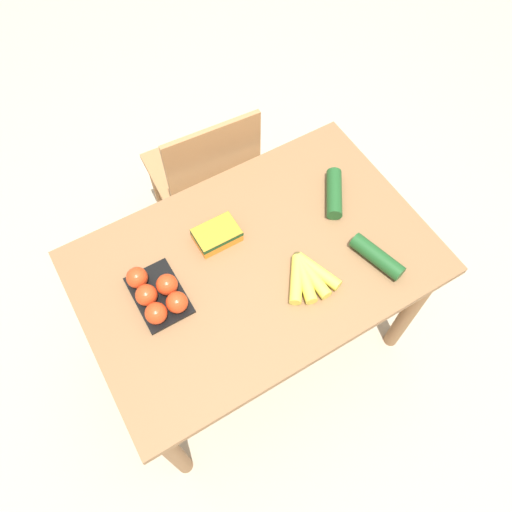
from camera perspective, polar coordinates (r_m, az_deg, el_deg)
The scene contains 8 objects.
ground_plane at distance 2.32m, azimuth -0.00°, elevation -9.32°, with size 12.00×12.00×0.00m, color #B7A88E.
dining_table at distance 1.75m, azimuth -0.00°, elevation -2.34°, with size 1.17×0.77×0.73m.
chair at distance 2.20m, azimuth -5.72°, elevation 8.94°, with size 0.44×0.42×0.88m.
banana_bunch at distance 1.61m, azimuth 5.89°, elevation -2.24°, with size 0.19×0.18×0.04m.
tomato_pack at distance 1.58m, azimuth -11.25°, elevation -4.34°, with size 0.15×0.22×0.08m.
carrot_bag at distance 1.67m, azimuth -4.50°, elevation 2.49°, with size 0.15×0.10×0.05m.
cucumber_near at distance 1.79m, azimuth 8.93°, elevation 7.09°, with size 0.15×0.19×0.05m.
cucumber_far at distance 1.68m, azimuth 13.68°, elevation -0.07°, with size 0.10×0.20×0.05m.
Camera 1 is at (-0.41, -0.69, 2.18)m, focal length 35.00 mm.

